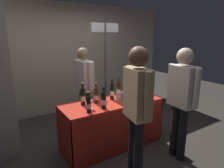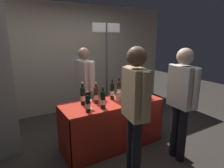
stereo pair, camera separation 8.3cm
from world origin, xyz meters
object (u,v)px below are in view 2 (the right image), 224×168
Objects in this scene: taster_foreground_right at (182,95)px; flower_vase at (124,96)px; featured_wine_bottle at (131,88)px; booth_signpost at (107,61)px; wine_glass_near_vendor at (139,88)px; display_bottle_0 at (119,89)px; tasting_table at (112,116)px; wine_glass_mid at (90,103)px; vendor_presenter at (85,81)px.

flower_vase is at bearing 43.96° from taster_foreground_right.
featured_wine_bottle is 0.88m from booth_signpost.
wine_glass_near_vendor is 0.90m from booth_signpost.
flower_vase reaches higher than display_bottle_0.
tasting_table is 0.57m from wine_glass_mid.
featured_wine_bottle is 2.14× the size of wine_glass_near_vendor.
taster_foreground_right is (0.80, -1.64, 0.02)m from vendor_presenter.
flower_vase is 0.86m from taster_foreground_right.
display_bottle_0 reaches higher than tasting_table.
taster_foreground_right is at bearing -50.33° from flower_vase.
wine_glass_near_vendor is at bearing -68.02° from booth_signpost.
booth_signpost reaches higher than featured_wine_bottle.
tasting_table is 1.03× the size of vendor_presenter.
display_bottle_0 is at bearing 165.12° from featured_wine_bottle.
wine_glass_near_vendor is at bearing 13.65° from tasting_table.
booth_signpost is at bearing 75.55° from flower_vase.
tasting_table is 0.79m from wine_glass_near_vendor.
wine_glass_mid reaches higher than tasting_table.
featured_wine_bottle is at bearing 13.43° from wine_glass_mid.
booth_signpost is (0.16, 0.72, 0.41)m from display_bottle_0.
taster_foreground_right reaches higher than display_bottle_0.
booth_signpost is at bearing 49.54° from wine_glass_mid.
flower_vase is at bearing 12.12° from vendor_presenter.
booth_signpost is (-0.06, 0.77, 0.42)m from featured_wine_bottle.
wine_glass_near_vendor is 0.36× the size of flower_vase.
display_bottle_0 reaches higher than wine_glass_near_vendor.
taster_foreground_right is (0.54, -0.66, 0.10)m from flower_vase.
display_bottle_0 is (0.24, 0.17, 0.40)m from tasting_table.
display_bottle_0 is 0.37m from flower_vase.
flower_vase is at bearing -7.28° from wine_glass_mid.
display_bottle_0 reaches higher than featured_wine_bottle.
flower_vase is at bearing -148.79° from wine_glass_near_vendor.
tasting_table is at bearing 6.69° from vendor_presenter.
wine_glass_near_vendor is 1.17m from wine_glass_mid.
booth_signpost is (0.40, 0.89, 0.81)m from tasting_table.
featured_wine_bottle is 0.18× the size of taster_foreground_right.
featured_wine_bottle is 0.97m from taster_foreground_right.
featured_wine_bottle is at bearing 13.98° from tasting_table.
tasting_table is at bearing 43.18° from taster_foreground_right.
vendor_presenter is at bearing 70.99° from wine_glass_mid.
display_bottle_0 reaches higher than wine_glass_mid.
vendor_presenter is 1.83m from taster_foreground_right.
wine_glass_near_vendor is (0.45, -0.00, -0.04)m from display_bottle_0.
taster_foreground_right reaches higher than wine_glass_mid.
flower_vase is at bearing -138.98° from featured_wine_bottle.
tasting_table is 1.26m from booth_signpost.
vendor_presenter is (0.31, 0.91, 0.11)m from wine_glass_mid.
taster_foreground_right is at bearing -51.11° from tasting_table.
featured_wine_bottle is 2.39× the size of wine_glass_mid.
booth_signpost is (0.53, 0.08, 0.36)m from vendor_presenter.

